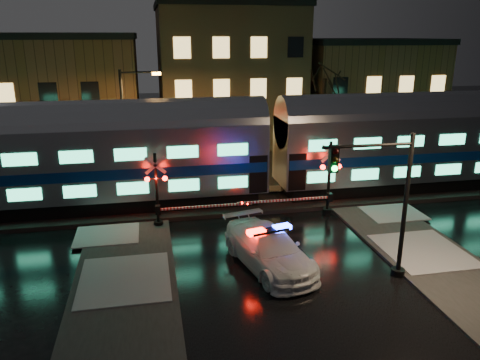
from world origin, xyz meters
name	(u,v)px	position (x,y,z in m)	size (l,w,h in m)	color
ground	(266,238)	(0.00, 0.00, 0.00)	(120.00, 120.00, 0.00)	black
ballast	(245,201)	(0.00, 5.00, 0.12)	(90.00, 4.20, 0.24)	black
sidewalk_left	(122,324)	(-6.50, -6.00, 0.06)	(4.00, 20.00, 0.12)	#2D2D2D
sidewalk_right	(466,286)	(6.50, -6.00, 0.06)	(4.00, 20.00, 0.12)	#2D2D2D
building_left	(53,95)	(-13.00, 22.00, 4.50)	(14.00, 10.00, 9.00)	#51301F
building_mid	(227,76)	(2.00, 22.50, 5.75)	(12.00, 11.00, 11.50)	brown
building_right	(362,90)	(15.00, 22.00, 4.25)	(12.00, 10.00, 8.50)	#51301F
train	(271,145)	(1.54, 5.00, 3.38)	(51.00, 3.12, 5.92)	black
police_car	(269,249)	(-0.59, -2.85, 0.81)	(3.47, 5.90, 1.78)	white
crossing_signal_right	(323,186)	(3.70, 2.30, 1.67)	(5.70, 0.65, 4.03)	black
crossing_signal_left	(164,197)	(-4.66, 2.30, 1.59)	(5.44, 0.64, 3.85)	black
traffic_light	(384,205)	(3.44, -4.66, 3.13)	(3.81, 0.69, 5.89)	black
streetlight	(128,122)	(-6.47, 9.00, 4.27)	(2.48, 0.26, 7.41)	black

